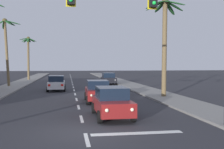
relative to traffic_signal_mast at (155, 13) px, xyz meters
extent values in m
plane|color=#2D2D33|center=(-3.12, 0.17, -5.23)|extent=(220.00, 220.00, 0.00)
cube|color=gray|center=(4.68, 20.17, -5.16)|extent=(3.20, 110.00, 0.14)
cube|color=gray|center=(-10.92, 20.17, -5.16)|extent=(3.20, 110.00, 0.14)
cube|color=silver|center=(-3.12, -1.10, -5.23)|extent=(0.16, 2.00, 0.01)
cube|color=silver|center=(-3.12, 3.09, -5.23)|extent=(0.16, 2.00, 0.01)
cube|color=silver|center=(-3.12, 7.27, -5.23)|extent=(0.16, 2.00, 0.01)
cube|color=silver|center=(-3.12, 11.45, -5.23)|extent=(0.16, 2.00, 0.01)
cube|color=silver|center=(-3.12, 15.63, -5.23)|extent=(0.16, 2.00, 0.01)
cube|color=silver|center=(-3.12, 19.82, -5.23)|extent=(0.16, 2.00, 0.01)
cube|color=silver|center=(-3.12, 24.00, -5.23)|extent=(0.16, 2.00, 0.01)
cube|color=silver|center=(-3.12, 28.18, -5.23)|extent=(0.16, 2.00, 0.01)
cube|color=silver|center=(-3.12, 32.36, -5.23)|extent=(0.16, 2.00, 0.01)
cube|color=silver|center=(-3.12, 36.55, -5.23)|extent=(0.16, 2.00, 0.01)
cube|color=silver|center=(-3.12, 40.73, -5.23)|extent=(0.16, 2.00, 0.01)
cube|color=silver|center=(-3.12, 44.91, -5.23)|extent=(0.16, 2.00, 0.01)
cube|color=silver|center=(-3.12, 49.10, -5.23)|extent=(0.16, 2.00, 0.01)
cube|color=silver|center=(-3.12, 53.28, -5.23)|extent=(0.16, 2.00, 0.01)
cube|color=silver|center=(-3.12, 57.46, -5.23)|extent=(0.16, 2.00, 0.01)
cube|color=silver|center=(-3.12, 61.64, -5.23)|extent=(0.16, 2.00, 0.01)
cube|color=silver|center=(-3.12, 65.83, -5.23)|extent=(0.16, 2.00, 0.01)
cube|color=silver|center=(-3.12, 70.01, -5.23)|extent=(0.16, 2.00, 0.01)
cube|color=silver|center=(-0.92, -0.43, -5.23)|extent=(4.00, 0.44, 0.01)
sphere|color=#1EE54C|center=(-0.11, -0.16, 0.40)|extent=(0.17, 0.17, 0.17)
sphere|color=#1EE54C|center=(-3.70, -0.16, 0.40)|extent=(0.17, 0.17, 0.17)
cube|color=maroon|center=(-1.43, 3.27, -4.55)|extent=(1.81, 4.32, 0.72)
cube|color=black|center=(-1.43, 3.42, -3.87)|extent=(1.63, 2.22, 0.64)
cylinder|color=black|center=(-0.55, 1.87, -4.91)|extent=(0.23, 0.64, 0.64)
cylinder|color=black|center=(-2.27, 1.84, -4.91)|extent=(0.23, 0.64, 0.64)
cylinder|color=black|center=(-0.58, 4.70, -4.91)|extent=(0.23, 0.64, 0.64)
cylinder|color=black|center=(-2.31, 4.68, -4.91)|extent=(0.23, 0.64, 0.64)
sphere|color=#F9EFC6|center=(-0.78, 1.11, -4.47)|extent=(0.18, 0.18, 0.18)
sphere|color=#F9EFC6|center=(-2.02, 1.10, -4.47)|extent=(0.18, 0.18, 0.18)
cube|color=red|center=(-0.79, 5.44, -4.45)|extent=(0.24, 0.06, 0.20)
cube|color=red|center=(-2.11, 5.43, -4.45)|extent=(0.24, 0.06, 0.20)
cube|color=maroon|center=(-1.53, 9.74, -4.55)|extent=(1.85, 4.34, 0.72)
cube|color=black|center=(-1.53, 9.89, -3.87)|extent=(1.65, 2.23, 0.64)
cylinder|color=black|center=(-0.70, 8.30, -4.91)|extent=(0.23, 0.64, 0.64)
cylinder|color=black|center=(-2.42, 8.34, -4.91)|extent=(0.23, 0.64, 0.64)
cylinder|color=black|center=(-0.64, 11.14, -4.91)|extent=(0.23, 0.64, 0.64)
cylinder|color=black|center=(-2.36, 11.18, -4.91)|extent=(0.23, 0.64, 0.64)
sphere|color=#F9EFC6|center=(-0.96, 7.56, -4.47)|extent=(0.18, 0.18, 0.18)
sphere|color=#F9EFC6|center=(-2.19, 7.58, -4.47)|extent=(0.18, 0.18, 0.18)
cube|color=red|center=(-0.82, 11.89, -4.45)|extent=(0.24, 0.07, 0.20)
cube|color=red|center=(-2.14, 11.91, -4.45)|extent=(0.24, 0.07, 0.20)
cube|color=silver|center=(-5.07, 19.49, -4.55)|extent=(1.76, 4.30, 0.72)
cube|color=black|center=(-5.07, 19.34, -3.87)|extent=(1.60, 2.20, 0.64)
cylinder|color=black|center=(-5.93, 20.91, -4.91)|extent=(0.22, 0.64, 0.64)
cylinder|color=black|center=(-4.20, 20.91, -4.91)|extent=(0.22, 0.64, 0.64)
cylinder|color=black|center=(-5.93, 18.07, -4.91)|extent=(0.22, 0.64, 0.64)
cylinder|color=black|center=(-4.20, 18.07, -4.91)|extent=(0.22, 0.64, 0.64)
sphere|color=#B2B2AD|center=(-5.69, 21.66, -4.47)|extent=(0.18, 0.18, 0.18)
sphere|color=#B2B2AD|center=(-4.45, 21.66, -4.47)|extent=(0.18, 0.18, 0.18)
cube|color=red|center=(-5.73, 17.33, -4.45)|extent=(0.24, 0.06, 0.20)
cube|color=red|center=(-4.41, 17.33, -4.45)|extent=(0.24, 0.06, 0.20)
cube|color=black|center=(2.00, 27.86, -4.55)|extent=(1.78, 4.31, 0.72)
cube|color=black|center=(2.00, 28.01, -3.87)|extent=(1.61, 2.21, 0.64)
cylinder|color=black|center=(2.86, 26.44, -4.91)|extent=(0.22, 0.64, 0.64)
cylinder|color=black|center=(1.13, 26.45, -4.91)|extent=(0.22, 0.64, 0.64)
cylinder|color=black|center=(2.87, 29.28, -4.91)|extent=(0.22, 0.64, 0.64)
cylinder|color=black|center=(1.14, 29.29, -4.91)|extent=(0.22, 0.64, 0.64)
sphere|color=#B2B2AD|center=(2.61, 25.69, -4.47)|extent=(0.18, 0.18, 0.18)
sphere|color=#B2B2AD|center=(1.37, 25.70, -4.47)|extent=(0.18, 0.18, 0.18)
cube|color=red|center=(2.67, 30.02, -4.45)|extent=(0.24, 0.06, 0.20)
cube|color=red|center=(1.35, 30.03, -4.45)|extent=(0.24, 0.06, 0.20)
cylinder|color=brown|center=(-11.54, 25.65, -1.00)|extent=(0.75, 0.33, 8.46)
ellipsoid|color=#1E5123|center=(-10.76, 25.63, 3.06)|extent=(2.01, 0.43, 0.66)
ellipsoid|color=#1E5123|center=(-11.26, 26.51, 3.09)|extent=(1.33, 1.96, 0.59)
ellipsoid|color=#1E5123|center=(-12.01, 26.51, 2.86)|extent=(0.94, 1.91, 1.05)
ellipsoid|color=#1E5123|center=(-11.23, 24.84, 2.96)|extent=(1.39, 1.86, 0.85)
sphere|color=#4C4223|center=(-11.74, 25.65, 3.27)|extent=(0.60, 0.60, 0.60)
cylinder|color=brown|center=(-10.79, 40.13, -1.46)|extent=(0.41, 0.38, 7.53)
ellipsoid|color=#1E5123|center=(-10.04, 40.16, 2.06)|extent=(1.54, 0.46, 0.80)
ellipsoid|color=#1E5123|center=(-10.30, 40.70, 2.09)|extent=(1.30, 1.44, 0.76)
ellipsoid|color=#1E5123|center=(-10.70, 40.86, 2.07)|extent=(0.55, 1.57, 0.79)
ellipsoid|color=#1E5123|center=(-11.25, 40.66, 2.02)|extent=(1.30, 1.37, 0.88)
ellipsoid|color=#1E5123|center=(-11.56, 40.22, 2.23)|extent=(1.65, 0.59, 0.47)
ellipsoid|color=#1E5123|center=(-11.28, 39.63, 2.01)|extent=(1.34, 1.33, 0.90)
ellipsoid|color=#1E5123|center=(-10.75, 39.44, 1.98)|extent=(0.44, 1.46, 0.97)
ellipsoid|color=#1E5123|center=(-10.16, 39.70, 2.10)|extent=(1.50, 1.22, 0.73)
sphere|color=#4C4223|center=(-10.77, 40.13, 2.35)|extent=(0.60, 0.60, 0.60)
cylinder|color=brown|center=(4.52, 11.46, -1.06)|extent=(0.48, 0.41, 8.35)
ellipsoid|color=#1E5123|center=(5.43, 11.57, 2.82)|extent=(1.85, 0.63, 0.91)
ellipsoid|color=#1E5123|center=(5.18, 11.99, 2.71)|extent=(1.57, 1.41, 1.12)
ellipsoid|color=#1E5123|center=(4.39, 12.34, 2.88)|extent=(0.74, 1.89, 0.81)
ellipsoid|color=#1E5123|center=(3.86, 12.07, 2.98)|extent=(1.69, 1.56, 0.61)
ellipsoid|color=#1E5123|center=(3.70, 11.47, 2.78)|extent=(1.78, 0.44, 1.00)
ellipsoid|color=#1E5123|center=(3.79, 10.94, 2.95)|extent=(1.79, 1.38, 0.66)
ellipsoid|color=#1E5123|center=(4.39, 10.54, 2.99)|extent=(0.75, 1.94, 0.59)
ellipsoid|color=#1E5123|center=(5.21, 10.81, 2.93)|extent=(1.62, 1.60, 0.71)
sphere|color=#4C4223|center=(4.56, 11.46, 3.16)|extent=(0.60, 0.60, 0.60)
camera|label=1|loc=(-3.86, -12.01, -2.26)|focal=44.90mm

